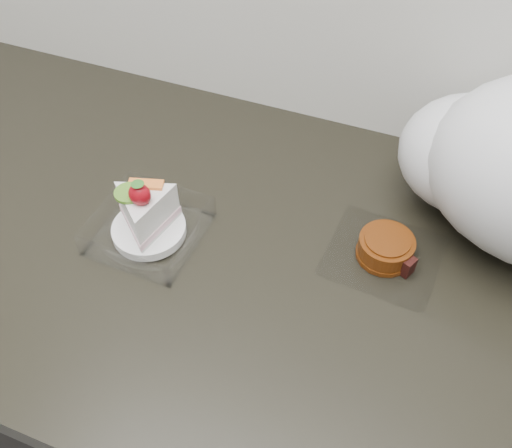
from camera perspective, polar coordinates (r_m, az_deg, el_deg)
counter at (r=1.17m, az=-4.04°, el=-15.45°), size 2.04×0.64×0.90m
cake_tray at (r=0.78m, az=-10.83°, el=0.32°), size 0.14×0.14×0.11m
mooncake_wrap at (r=0.78m, az=12.87°, el=-2.53°), size 0.16×0.15×0.04m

